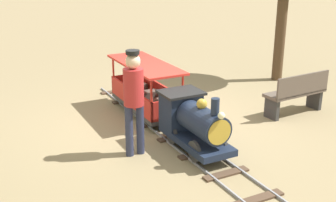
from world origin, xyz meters
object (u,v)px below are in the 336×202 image
(locomotive, at_px, (193,121))
(conductor_person, at_px, (134,95))
(passenger_car, at_px, (146,93))
(park_bench, at_px, (297,93))

(locomotive, bearing_deg, conductor_person, -16.88)
(passenger_car, xyz_separation_m, conductor_person, (0.86, 1.50, 0.53))
(locomotive, xyz_separation_m, conductor_person, (0.86, -0.26, 0.47))
(park_bench, bearing_deg, passenger_car, -27.05)
(conductor_person, distance_m, park_bench, 3.47)
(passenger_car, relative_size, conductor_person, 1.23)
(locomotive, height_order, conductor_person, conductor_person)
(locomotive, relative_size, park_bench, 1.09)
(park_bench, bearing_deg, locomotive, 10.13)
(conductor_person, bearing_deg, locomotive, 163.12)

